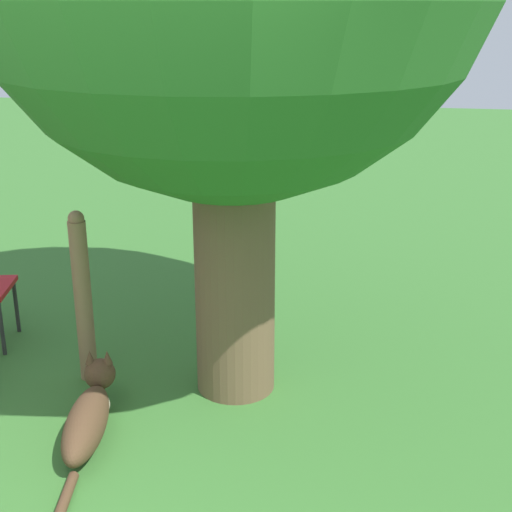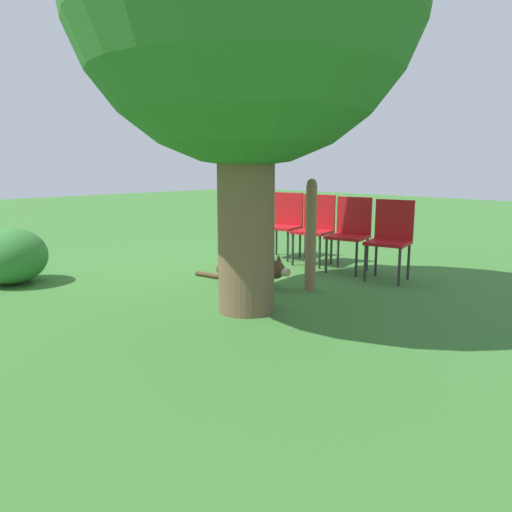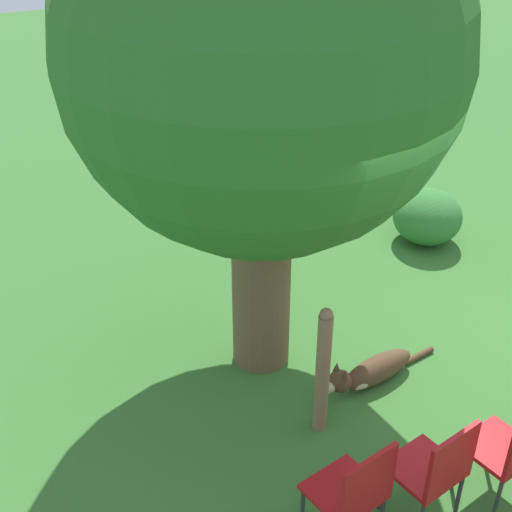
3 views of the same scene
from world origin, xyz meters
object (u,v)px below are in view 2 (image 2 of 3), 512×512
at_px(red_chair_2, 350,229).
at_px(red_chair_1, 315,225).
at_px(dog, 249,272).
at_px(red_chair_0, 285,221).
at_px(fence_post, 311,235).
at_px(red_chair_3, 391,235).

bearing_deg(red_chair_2, red_chair_1, -108.40).
xyz_separation_m(dog, red_chair_0, (-1.46, -0.78, 0.38)).
bearing_deg(red_chair_2, red_chair_0, -108.40).
height_order(fence_post, red_chair_1, fence_post).
bearing_deg(red_chair_1, red_chair_2, 71.60).
xyz_separation_m(red_chair_1, red_chair_3, (0.11, 1.16, 0.00)).
bearing_deg(fence_post, red_chair_3, 162.27).
relative_size(dog, red_chair_1, 1.39).
height_order(dog, red_chair_0, red_chair_0).
relative_size(red_chair_1, red_chair_3, 1.00).
bearing_deg(red_chair_0, red_chair_3, 71.60).
bearing_deg(red_chair_1, dog, -4.71).
height_order(fence_post, red_chair_0, fence_post).
height_order(dog, fence_post, fence_post).
xyz_separation_m(red_chair_0, red_chair_3, (0.17, 1.74, 0.00)).
distance_m(red_chair_2, red_chair_3, 0.58).
height_order(fence_post, red_chair_2, fence_post).
xyz_separation_m(fence_post, red_chair_3, (-1.02, 0.33, -0.07)).
height_order(red_chair_0, red_chair_3, same).
relative_size(red_chair_0, red_chair_1, 1.00).
bearing_deg(dog, red_chair_2, 63.45).
bearing_deg(fence_post, red_chair_0, -130.09).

